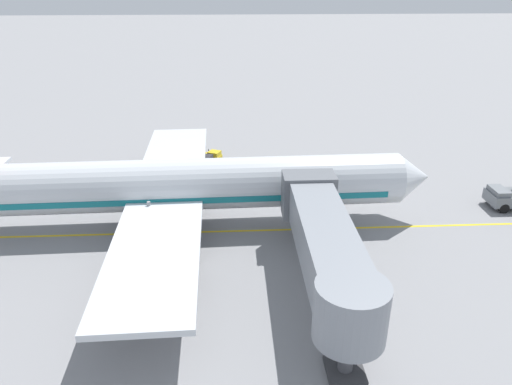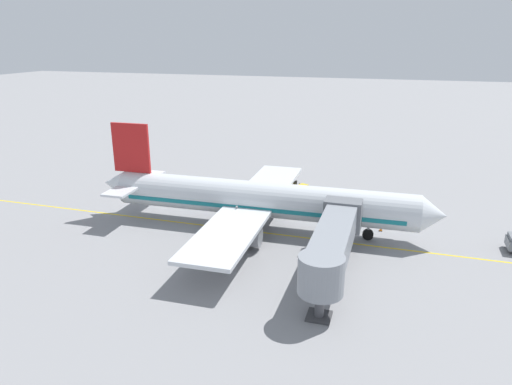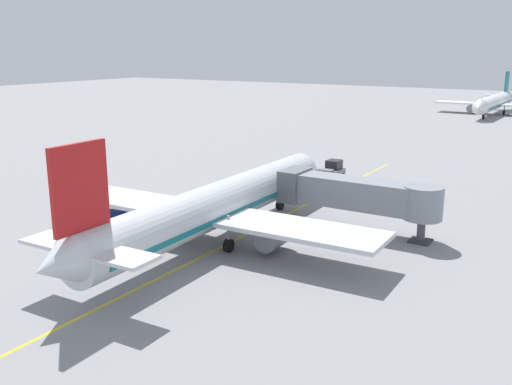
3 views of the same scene
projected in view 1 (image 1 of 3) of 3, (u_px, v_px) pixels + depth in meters
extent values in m
plane|color=gray|center=(182.00, 232.00, 34.61)|extent=(400.00, 400.00, 0.00)
cube|color=gold|center=(182.00, 232.00, 34.61)|extent=(0.24, 80.00, 0.01)
cylinder|color=silver|center=(180.00, 185.00, 34.29)|extent=(4.50, 32.08, 3.70)
cube|color=#14707A|center=(181.00, 190.00, 34.49)|extent=(4.47, 29.52, 0.44)
cone|color=silver|center=(413.00, 177.00, 35.52)|extent=(3.68, 2.49, 3.63)
cube|color=black|center=(391.00, 170.00, 35.12)|extent=(2.80, 1.17, 0.60)
cube|color=silver|center=(167.00, 193.00, 34.49)|extent=(30.12, 5.95, 0.36)
cylinder|color=gray|center=(184.00, 179.00, 40.05)|extent=(2.08, 3.25, 2.00)
cylinder|color=gray|center=(174.00, 247.00, 30.09)|extent=(2.08, 3.25, 2.00)
cylinder|color=black|center=(331.00, 213.00, 36.23)|extent=(0.48, 1.11, 1.10)
cylinder|color=gray|center=(333.00, 194.00, 35.59)|extent=(0.24, 0.24, 2.00)
cylinder|color=black|center=(159.00, 206.00, 37.38)|extent=(0.48, 1.11, 1.10)
cylinder|color=gray|center=(157.00, 187.00, 36.73)|extent=(0.24, 0.24, 2.00)
cylinder|color=black|center=(152.00, 235.00, 33.21)|extent=(0.48, 1.11, 1.10)
cylinder|color=gray|center=(150.00, 215.00, 32.57)|extent=(0.24, 0.24, 2.00)
cube|color=gray|center=(324.00, 237.00, 27.04)|extent=(13.09, 2.80, 2.60)
cube|color=slate|center=(308.00, 195.00, 32.25)|extent=(2.00, 3.50, 2.99)
cylinder|color=gray|center=(351.00, 312.00, 21.10)|extent=(3.36, 3.36, 2.86)
cylinder|color=#4C4C51|center=(346.00, 353.00, 22.11)|extent=(0.70, 0.70, 2.19)
cube|color=#38383A|center=(345.00, 370.00, 22.53)|extent=(1.80, 1.80, 0.16)
cube|color=slate|center=(499.00, 191.00, 37.69)|extent=(1.88, 1.11, 0.36)
cylinder|color=black|center=(504.00, 208.00, 37.30)|extent=(0.35, 0.80, 0.80)
cylinder|color=black|center=(492.00, 198.00, 39.00)|extent=(0.35, 0.80, 0.80)
cube|color=gold|center=(208.00, 158.00, 46.73)|extent=(2.17, 2.77, 0.70)
cube|color=gold|center=(214.00, 154.00, 46.25)|extent=(1.37, 1.39, 0.44)
cube|color=black|center=(202.00, 151.00, 46.69)|extent=(0.83, 0.51, 0.64)
cylinder|color=black|center=(209.00, 152.00, 46.42)|extent=(0.19, 0.27, 0.54)
cylinder|color=black|center=(219.00, 161.00, 47.02)|extent=(0.42, 0.59, 0.56)
cylinder|color=black|center=(214.00, 165.00, 46.12)|extent=(0.42, 0.59, 0.56)
cylinder|color=black|center=(203.00, 158.00, 47.64)|extent=(0.42, 0.59, 0.56)
cylinder|color=black|center=(198.00, 162.00, 46.73)|extent=(0.42, 0.59, 0.56)
cube|color=navy|center=(182.00, 178.00, 42.28)|extent=(1.87, 2.74, 0.70)
cube|color=navy|center=(189.00, 172.00, 41.89)|extent=(1.28, 1.30, 0.44)
cube|color=black|center=(174.00, 170.00, 42.15)|extent=(0.85, 0.40, 0.64)
cylinder|color=black|center=(183.00, 171.00, 41.98)|extent=(0.15, 0.28, 0.54)
cylinder|color=black|center=(193.00, 180.00, 42.71)|extent=(0.35, 0.59, 0.56)
cylinder|color=black|center=(189.00, 184.00, 41.76)|extent=(0.35, 0.59, 0.56)
cylinder|color=black|center=(175.00, 178.00, 43.09)|extent=(0.35, 0.59, 0.56)
cylinder|color=black|center=(170.00, 183.00, 42.14)|extent=(0.35, 0.59, 0.56)
cube|color=#1E339E|center=(78.00, 192.00, 39.53)|extent=(1.50, 2.63, 0.70)
cube|color=#1E339E|center=(85.00, 185.00, 39.40)|extent=(1.14, 1.17, 0.44)
cube|color=black|center=(68.00, 185.00, 39.14)|extent=(0.85, 0.26, 0.64)
cylinder|color=black|center=(78.00, 185.00, 39.27)|extent=(0.11, 0.27, 0.54)
cylinder|color=black|center=(90.00, 192.00, 40.30)|extent=(0.27, 0.58, 0.56)
cylinder|color=black|center=(88.00, 198.00, 39.33)|extent=(0.27, 0.58, 0.56)
cylinder|color=black|center=(69.00, 194.00, 40.01)|extent=(0.27, 0.58, 0.56)
cylinder|color=black|center=(66.00, 199.00, 39.05)|extent=(0.27, 0.58, 0.56)
cube|color=#4C4C51|center=(201.00, 167.00, 45.15)|extent=(1.88, 2.48, 0.12)
cube|color=#2D2D33|center=(201.00, 161.00, 44.90)|extent=(1.78, 2.36, 1.10)
cylinder|color=#4C4C51|center=(216.00, 168.00, 44.85)|extent=(0.27, 0.69, 0.07)
cylinder|color=black|center=(211.00, 168.00, 45.56)|extent=(0.22, 0.38, 0.36)
cylinder|color=black|center=(208.00, 172.00, 44.59)|extent=(0.22, 0.38, 0.36)
cylinder|color=black|center=(195.00, 167.00, 45.92)|extent=(0.22, 0.38, 0.36)
cylinder|color=black|center=(191.00, 171.00, 44.94)|extent=(0.22, 0.38, 0.36)
cube|color=#4C4C51|center=(171.00, 167.00, 45.04)|extent=(1.88, 2.48, 0.12)
cube|color=#233D9E|center=(170.00, 161.00, 44.78)|extent=(1.78, 2.36, 1.10)
cylinder|color=#4C4C51|center=(185.00, 169.00, 44.73)|extent=(0.27, 0.69, 0.07)
cylinder|color=black|center=(181.00, 168.00, 45.45)|extent=(0.22, 0.38, 0.36)
cylinder|color=black|center=(177.00, 173.00, 44.47)|extent=(0.22, 0.38, 0.36)
cylinder|color=black|center=(165.00, 167.00, 45.80)|extent=(0.22, 0.38, 0.36)
cylinder|color=black|center=(160.00, 171.00, 44.82)|extent=(0.22, 0.38, 0.36)
cylinder|color=#232328|center=(253.00, 175.00, 43.25)|extent=(0.15, 0.15, 0.85)
cylinder|color=#232328|center=(251.00, 175.00, 43.36)|extent=(0.15, 0.15, 0.85)
cube|color=orange|center=(252.00, 168.00, 43.00)|extent=(0.43, 0.45, 0.60)
cylinder|color=orange|center=(254.00, 169.00, 42.89)|extent=(0.21, 0.23, 0.57)
cylinder|color=orange|center=(250.00, 168.00, 43.16)|extent=(0.21, 0.23, 0.57)
sphere|color=tan|center=(252.00, 163.00, 42.82)|extent=(0.22, 0.22, 0.22)
cube|color=red|center=(252.00, 163.00, 42.81)|extent=(0.23, 0.25, 0.10)
cube|color=black|center=(339.00, 203.00, 38.93)|extent=(0.36, 0.36, 0.04)
cone|color=orange|center=(339.00, 200.00, 38.81)|extent=(0.30, 0.30, 0.55)
cylinder|color=white|center=(339.00, 200.00, 38.80)|extent=(0.21, 0.21, 0.06)
cube|color=black|center=(378.00, 190.00, 41.37)|extent=(0.36, 0.36, 0.04)
cone|color=orange|center=(379.00, 187.00, 41.25)|extent=(0.30, 0.30, 0.55)
cylinder|color=white|center=(379.00, 186.00, 41.24)|extent=(0.21, 0.21, 0.06)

